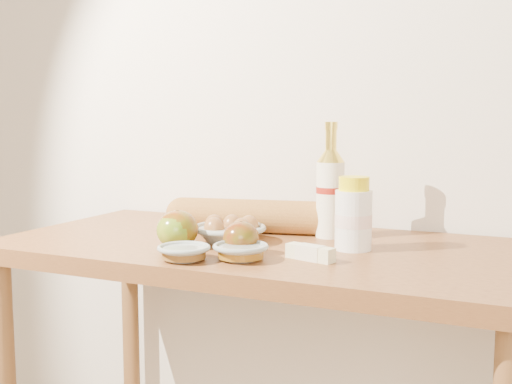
# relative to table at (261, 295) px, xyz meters

# --- Properties ---
(back_wall) EXTENTS (3.50, 0.02, 2.60)m
(back_wall) POSITION_rel_table_xyz_m (0.00, 0.33, 0.52)
(back_wall) COLOR silver
(back_wall) RESTS_ON ground
(table) EXTENTS (1.20, 0.60, 0.90)m
(table) POSITION_rel_table_xyz_m (0.00, 0.00, 0.00)
(table) COLOR brown
(table) RESTS_ON ground
(bourbon_bottle) EXTENTS (0.08, 0.08, 0.28)m
(bourbon_bottle) POSITION_rel_table_xyz_m (0.12, 0.13, 0.24)
(bourbon_bottle) COLOR white
(bourbon_bottle) RESTS_ON table
(cream_bottle) EXTENTS (0.08, 0.08, 0.16)m
(cream_bottle) POSITION_rel_table_xyz_m (0.21, 0.01, 0.20)
(cream_bottle) COLOR white
(cream_bottle) RESTS_ON table
(egg_bowl) EXTENTS (0.21, 0.21, 0.06)m
(egg_bowl) POSITION_rel_table_xyz_m (-0.07, -0.02, 0.15)
(egg_bowl) COLOR #919E99
(egg_bowl) RESTS_ON table
(baguette) EXTENTS (0.50, 0.18, 0.08)m
(baguette) POSITION_rel_table_xyz_m (-0.05, 0.11, 0.16)
(baguette) COLOR #B37A36
(baguette) RESTS_ON table
(apple_yellowgreen) EXTENTS (0.10, 0.10, 0.08)m
(apple_yellowgreen) POSITION_rel_table_xyz_m (-0.14, -0.14, 0.16)
(apple_yellowgreen) COLOR olive
(apple_yellowgreen) RESTS_ON table
(apple_redgreen_front) EXTENTS (0.11, 0.11, 0.08)m
(apple_redgreen_front) POSITION_rel_table_xyz_m (-0.14, -0.13, 0.17)
(apple_redgreen_front) COLOR #941108
(apple_redgreen_front) RESTS_ON table
(apple_redgreen_right) EXTENTS (0.09, 0.09, 0.07)m
(apple_redgreen_right) POSITION_rel_table_xyz_m (0.01, -0.13, 0.16)
(apple_redgreen_right) COLOR maroon
(apple_redgreen_right) RESTS_ON table
(sugar_bowl) EXTENTS (0.14, 0.14, 0.03)m
(sugar_bowl) POSITION_rel_table_xyz_m (-0.07, -0.23, 0.14)
(sugar_bowl) COLOR #94A29D
(sugar_bowl) RESTS_ON table
(syrup_bowl) EXTENTS (0.12, 0.12, 0.03)m
(syrup_bowl) POSITION_rel_table_xyz_m (0.03, -0.18, 0.14)
(syrup_bowl) COLOR gray
(syrup_bowl) RESTS_ON table
(butter_stick) EXTENTS (0.11, 0.06, 0.03)m
(butter_stick) POSITION_rel_table_xyz_m (0.16, -0.12, 0.14)
(butter_stick) COLOR beige
(butter_stick) RESTS_ON table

